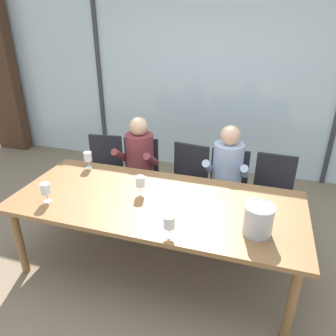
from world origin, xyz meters
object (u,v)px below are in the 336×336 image
at_px(person_maroon_top, 137,162).
at_px(wine_glass_spare_empty, 169,222).
at_px(chair_left_of_center, 140,169).
at_px(wine_glass_near_bucket, 46,189).
at_px(wine_glass_by_left_taster, 88,157).
at_px(chair_near_curtain, 104,166).
at_px(wine_glass_by_right_taster, 250,206).
at_px(chair_right_of_center, 228,184).
at_px(chair_near_window_right, 272,189).
at_px(chair_center, 188,177).
at_px(ice_bucket_primary, 258,220).
at_px(person_pale_blue_shirt, 226,174).
at_px(dining_table, 156,206).
at_px(wine_glass_center_pour, 140,182).

height_order(person_maroon_top, wine_glass_spare_empty, person_maroon_top).
relative_size(chair_left_of_center, wine_glass_near_bucket, 4.98).
xyz_separation_m(chair_left_of_center, wine_glass_by_left_taster, (-0.35, -0.56, 0.35)).
xyz_separation_m(chair_near_curtain, wine_glass_near_bucket, (0.13, -1.24, 0.35)).
distance_m(person_maroon_top, wine_glass_by_left_taster, 0.58).
bearing_deg(person_maroon_top, wine_glass_by_right_taster, -32.41).
xyz_separation_m(chair_right_of_center, chair_near_window_right, (0.48, 0.01, 0.00)).
xyz_separation_m(chair_center, chair_near_window_right, (0.95, -0.02, 0.00)).
bearing_deg(person_maroon_top, ice_bucket_primary, -35.85).
relative_size(person_maroon_top, wine_glass_spare_empty, 6.81).
xyz_separation_m(chair_near_window_right, ice_bucket_primary, (-0.13, -1.16, 0.35)).
bearing_deg(wine_glass_by_right_taster, chair_near_window_right, 78.28).
xyz_separation_m(person_maroon_top, ice_bucket_primary, (1.37, -1.04, 0.18)).
bearing_deg(wine_glass_near_bucket, wine_glass_by_left_taster, 90.80).
distance_m(chair_left_of_center, ice_bucket_primary, 1.89).
bearing_deg(chair_near_curtain, person_pale_blue_shirt, -12.20).
bearing_deg(person_pale_blue_shirt, ice_bucket_primary, -69.75).
height_order(chair_near_window_right, wine_glass_by_left_taster, wine_glass_by_left_taster).
xyz_separation_m(dining_table, wine_glass_near_bucket, (-0.89, -0.30, 0.18)).
bearing_deg(dining_table, chair_near_curtain, 137.20).
distance_m(chair_near_window_right, person_maroon_top, 1.52).
distance_m(dining_table, chair_near_window_right, 1.38).
height_order(chair_near_window_right, ice_bucket_primary, ice_bucket_primary).
xyz_separation_m(person_maroon_top, wine_glass_spare_empty, (0.77, -1.27, 0.18)).
bearing_deg(wine_glass_by_left_taster, wine_glass_near_bucket, -89.20).
bearing_deg(person_maroon_top, wine_glass_spare_empty, -57.57).
relative_size(person_pale_blue_shirt, wine_glass_center_pour, 6.81).
bearing_deg(wine_glass_by_right_taster, chair_center, 126.39).
xyz_separation_m(wine_glass_near_bucket, wine_glass_spare_empty, (1.15, -0.15, 0.00)).
distance_m(chair_right_of_center, person_pale_blue_shirt, 0.21).
bearing_deg(chair_left_of_center, wine_glass_by_right_taster, -44.84).
xyz_separation_m(wine_glass_near_bucket, wine_glass_by_right_taster, (1.68, 0.25, 0.00)).
bearing_deg(chair_near_window_right, chair_right_of_center, -176.29).
xyz_separation_m(chair_center, person_maroon_top, (-0.56, -0.14, 0.17)).
distance_m(chair_right_of_center, wine_glass_center_pour, 1.16).
xyz_separation_m(chair_near_window_right, person_pale_blue_shirt, (-0.49, -0.12, 0.17)).
bearing_deg(chair_right_of_center, person_maroon_top, -174.51).
height_order(person_pale_blue_shirt, wine_glass_center_pour, person_pale_blue_shirt).
height_order(chair_near_curtain, wine_glass_near_bucket, wine_glass_near_bucket).
xyz_separation_m(dining_table, wine_glass_center_pour, (-0.17, 0.06, 0.18)).
relative_size(chair_near_window_right, wine_glass_by_right_taster, 4.98).
xyz_separation_m(person_pale_blue_shirt, wine_glass_near_bucket, (-1.39, -1.11, 0.18)).
xyz_separation_m(chair_left_of_center, wine_glass_by_right_taster, (1.34, -1.03, 0.35)).
bearing_deg(wine_glass_center_pour, chair_near_curtain, 133.90).
xyz_separation_m(chair_near_curtain, wine_glass_by_left_taster, (0.12, -0.53, 0.35)).
height_order(chair_near_curtain, ice_bucket_primary, ice_bucket_primary).
xyz_separation_m(dining_table, wine_glass_by_right_taster, (0.79, -0.05, 0.18)).
xyz_separation_m(chair_left_of_center, chair_right_of_center, (1.07, -0.05, 0.00)).
bearing_deg(dining_table, chair_near_window_right, 43.25).
bearing_deg(person_maroon_top, chair_near_window_right, 5.83).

